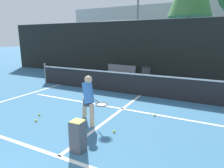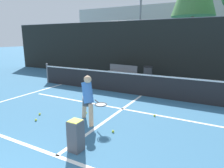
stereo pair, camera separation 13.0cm
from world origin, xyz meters
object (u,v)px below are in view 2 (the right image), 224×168
Objects in this scene: player_practicing at (88,97)px; parked_car at (223,66)px; courtside_bench at (122,71)px; ball_hopper at (76,135)px; trash_bin at (148,75)px.

parked_car is (3.45, 10.59, -0.16)m from player_practicing.
parked_car reaches higher than player_practicing.
courtside_bench is (-1.84, 6.16, -0.29)m from player_practicing.
trash_bin is at bearing 96.31° from ball_hopper.
ball_hopper is 0.15× the size of parked_car.
player_practicing is at bearing -67.05° from courtside_bench.
courtside_bench is 6.90m from parked_car.
player_practicing is 6.43m from courtside_bench.
ball_hopper is (0.63, -1.37, -0.40)m from player_practicing.
parked_car reaches higher than trash_bin.
parked_car reaches higher than ball_hopper.
courtside_bench is 1.67m from trash_bin.
ball_hopper is at bearing -28.63° from player_practicing.
trash_bin is at bearing -128.04° from parked_car.
player_practicing is at bearing -108.07° from parked_car.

